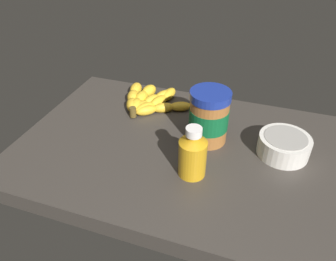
{
  "coord_description": "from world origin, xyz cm",
  "views": [
    {
      "loc": [
        18.98,
        -62.8,
        52.15
      ],
      "look_at": [
        -2.67,
        0.9,
        3.44
      ],
      "focal_mm": 34.1,
      "sensor_mm": 36.0,
      "label": 1
    }
  ],
  "objects": [
    {
      "name": "banana_bunch",
      "position": [
        -14.44,
        16.37,
        1.68
      ],
      "size": [
        22.73,
        18.53,
        3.72
      ],
      "color": "gold",
      "rests_on": "ground_plane"
    },
    {
      "name": "ground_plane",
      "position": [
        0.0,
        0.0,
        -2.29
      ],
      "size": [
        82.53,
        56.44,
        4.59
      ],
      "primitive_type": "cube",
      "color": "#38332D"
    },
    {
      "name": "peanut_butter_jar",
      "position": [
        6.95,
        5.08,
        7.13
      ],
      "size": [
        10.34,
        10.34,
        14.41
      ],
      "color": "#9E602D",
      "rests_on": "ground_plane"
    },
    {
      "name": "small_bowl",
      "position": [
        26.33,
        5.21,
        2.7
      ],
      "size": [
        12.73,
        12.73,
        5.24
      ],
      "color": "silver",
      "rests_on": "ground_plane"
    },
    {
      "name": "honey_bottle",
      "position": [
        6.52,
        -8.9,
        5.86
      ],
      "size": [
        6.48,
        6.48,
        12.91
      ],
      "color": "gold",
      "rests_on": "ground_plane"
    }
  ]
}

